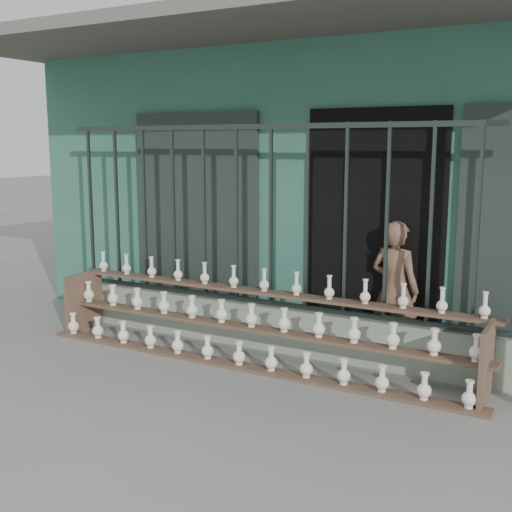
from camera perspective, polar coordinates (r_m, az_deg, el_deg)
The scene contains 6 objects.
ground at distance 5.55m, azimuth -5.10°, elevation -11.81°, with size 60.00×60.00×0.00m, color slate.
workshop_building at distance 8.99m, azimuth 10.09°, elevation 7.02°, with size 7.40×6.60×3.21m.
parapet_wall at distance 6.54m, azimuth 1.28°, elevation -6.31°, with size 5.00×0.20×0.45m, color gray.
security_fence at distance 6.32m, azimuth 1.32°, elevation 3.53°, with size 5.00×0.04×1.80m.
shelf_rack at distance 6.14m, azimuth -0.45°, elevation -6.04°, with size 4.50×0.68×0.85m.
elderly_woman at distance 6.33m, azimuth 12.22°, elevation -2.92°, with size 0.49×0.32×1.34m, color brown.
Camera 1 is at (2.90, -4.27, 2.05)m, focal length 45.00 mm.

